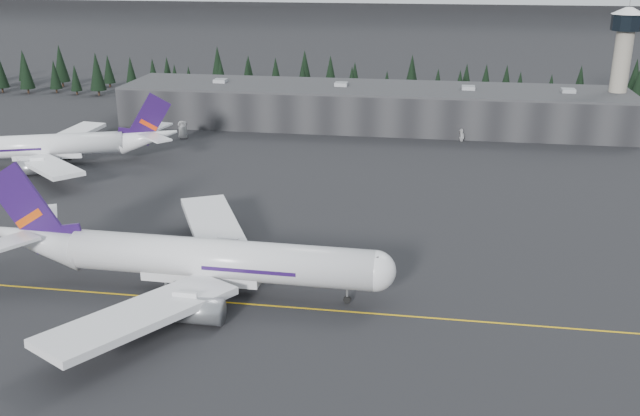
% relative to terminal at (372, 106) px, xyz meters
% --- Properties ---
extents(ground, '(1400.00, 1400.00, 0.00)m').
position_rel_terminal_xyz_m(ground, '(0.00, -125.00, -6.30)').
color(ground, black).
rests_on(ground, ground).
extents(taxiline, '(400.00, 0.40, 0.02)m').
position_rel_terminal_xyz_m(taxiline, '(0.00, -127.00, -6.29)').
color(taxiline, gold).
rests_on(taxiline, ground).
extents(terminal, '(160.00, 30.00, 12.60)m').
position_rel_terminal_xyz_m(terminal, '(0.00, 0.00, 0.00)').
color(terminal, black).
rests_on(terminal, ground).
extents(control_tower, '(10.00, 10.00, 37.70)m').
position_rel_terminal_xyz_m(control_tower, '(75.00, 3.00, 17.11)').
color(control_tower, gray).
rests_on(control_tower, ground).
extents(treeline, '(360.00, 20.00, 15.00)m').
position_rel_terminal_xyz_m(treeline, '(0.00, 37.00, 1.20)').
color(treeline, black).
rests_on(treeline, ground).
extents(jet_main, '(70.65, 65.21, 20.77)m').
position_rel_terminal_xyz_m(jet_main, '(-19.57, -123.56, -0.44)').
color(jet_main, silver).
rests_on(jet_main, ground).
extents(jet_parked, '(60.30, 54.08, 18.30)m').
position_rel_terminal_xyz_m(jet_parked, '(-77.60, -57.56, -1.14)').
color(jet_parked, white).
rests_on(jet_parked, ground).
extents(gse_vehicle_a, '(3.54, 5.89, 1.53)m').
position_rel_terminal_xyz_m(gse_vehicle_a, '(-54.40, -26.11, -5.54)').
color(gse_vehicle_a, '#BEBEC0').
rests_on(gse_vehicle_a, ground).
extents(gse_vehicle_b, '(4.03, 2.26, 1.29)m').
position_rel_terminal_xyz_m(gse_vehicle_b, '(28.42, -15.96, -5.65)').
color(gse_vehicle_b, silver).
rests_on(gse_vehicle_b, ground).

